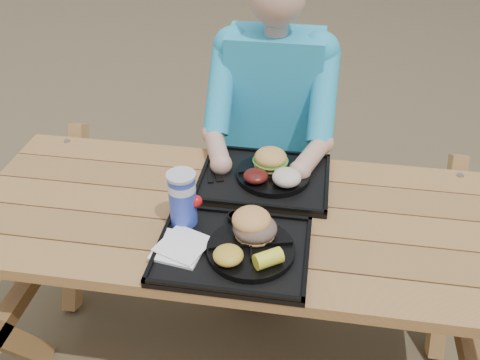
# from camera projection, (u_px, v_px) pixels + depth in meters

# --- Properties ---
(ground) EXTENTS (60.00, 60.00, 0.00)m
(ground) POSITION_uv_depth(u_px,v_px,m) (240.00, 356.00, 2.18)
(ground) COLOR #999999
(ground) RESTS_ON ground
(picnic_table) EXTENTS (1.80, 1.49, 0.75)m
(picnic_table) POSITION_uv_depth(u_px,v_px,m) (240.00, 292.00, 1.97)
(picnic_table) COLOR #999999
(picnic_table) RESTS_ON ground
(tray_near) EXTENTS (0.45, 0.35, 0.02)m
(tray_near) POSITION_uv_depth(u_px,v_px,m) (233.00, 252.00, 1.58)
(tray_near) COLOR black
(tray_near) RESTS_ON picnic_table
(tray_far) EXTENTS (0.45, 0.35, 0.02)m
(tray_far) POSITION_uv_depth(u_px,v_px,m) (264.00, 180.00, 1.89)
(tray_far) COLOR black
(tray_far) RESTS_ON picnic_table
(plate_near) EXTENTS (0.26, 0.26, 0.02)m
(plate_near) POSITION_uv_depth(u_px,v_px,m) (251.00, 250.00, 1.56)
(plate_near) COLOR black
(plate_near) RESTS_ON tray_near
(plate_far) EXTENTS (0.26, 0.26, 0.02)m
(plate_far) POSITION_uv_depth(u_px,v_px,m) (273.00, 174.00, 1.88)
(plate_far) COLOR black
(plate_far) RESTS_ON tray_far
(napkin_stack) EXTENTS (0.16, 0.16, 0.02)m
(napkin_stack) POSITION_uv_depth(u_px,v_px,m) (179.00, 247.00, 1.57)
(napkin_stack) COLOR white
(napkin_stack) RESTS_ON tray_near
(soda_cup) EXTENTS (0.08, 0.08, 0.17)m
(soda_cup) POSITION_uv_depth(u_px,v_px,m) (183.00, 200.00, 1.63)
(soda_cup) COLOR #1830B4
(soda_cup) RESTS_ON tray_near
(condiment_bbq) EXTENTS (0.05, 0.05, 0.03)m
(condiment_bbq) POSITION_uv_depth(u_px,v_px,m) (236.00, 219.00, 1.67)
(condiment_bbq) COLOR #320705
(condiment_bbq) RESTS_ON tray_near
(condiment_mustard) EXTENTS (0.05, 0.05, 0.03)m
(condiment_mustard) POSITION_uv_depth(u_px,v_px,m) (261.00, 221.00, 1.66)
(condiment_mustard) COLOR orange
(condiment_mustard) RESTS_ON tray_near
(sandwich) EXTENTS (0.12, 0.12, 0.13)m
(sandwich) POSITION_uv_depth(u_px,v_px,m) (255.00, 218.00, 1.56)
(sandwich) COLOR #E39B50
(sandwich) RESTS_ON plate_near
(mac_cheese) EXTENTS (0.09, 0.09, 0.04)m
(mac_cheese) POSITION_uv_depth(u_px,v_px,m) (228.00, 255.00, 1.49)
(mac_cheese) COLOR gold
(mac_cheese) RESTS_ON plate_near
(corn_cob) EXTENTS (0.11, 0.11, 0.05)m
(corn_cob) POSITION_uv_depth(u_px,v_px,m) (268.00, 258.00, 1.48)
(corn_cob) COLOR #FFF235
(corn_cob) RESTS_ON plate_near
(cutlery_far) EXTENTS (0.07, 0.14, 0.01)m
(cutlery_far) POSITION_uv_depth(u_px,v_px,m) (217.00, 170.00, 1.91)
(cutlery_far) COLOR black
(cutlery_far) RESTS_ON tray_far
(burger) EXTENTS (0.12, 0.12, 0.10)m
(burger) POSITION_uv_depth(u_px,v_px,m) (271.00, 154.00, 1.87)
(burger) COLOR gold
(burger) RESTS_ON plate_far
(baked_beans) EXTENTS (0.09, 0.09, 0.04)m
(baked_beans) POSITION_uv_depth(u_px,v_px,m) (256.00, 176.00, 1.82)
(baked_beans) COLOR #511210
(baked_beans) RESTS_ON plate_far
(potato_salad) EXTENTS (0.10, 0.10, 0.06)m
(potato_salad) POSITION_uv_depth(u_px,v_px,m) (287.00, 177.00, 1.80)
(potato_salad) COLOR beige
(potato_salad) RESTS_ON plate_far
(diner) EXTENTS (0.48, 0.84, 1.28)m
(diner) POSITION_uv_depth(u_px,v_px,m) (272.00, 145.00, 2.31)
(diner) COLOR #1992B4
(diner) RESTS_ON ground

